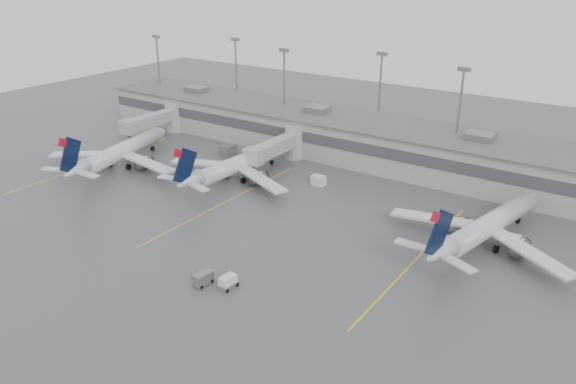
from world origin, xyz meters
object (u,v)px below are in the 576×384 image
Objects in this scene: jet_far_left at (119,152)px; baggage_tug at (228,283)px; jet_mid_left at (236,164)px; jet_mid_right at (486,226)px.

jet_far_left is 11.91× the size of baggage_tug.
jet_mid_left is 11.57× the size of baggage_tug.
baggage_tug is (46.54, -22.13, -2.63)m from jet_far_left.
jet_far_left reaches higher than jet_mid_right.
jet_mid_right is 38.16m from baggage_tug.
jet_far_left is at bearing -161.76° from jet_mid_right.
jet_far_left reaches higher than jet_mid_left.
baggage_tug is (-23.70, -29.80, -2.56)m from jet_mid_right.
jet_mid_right reaches higher than baggage_tug.
jet_mid_left is at bearing 131.91° from baggage_tug.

